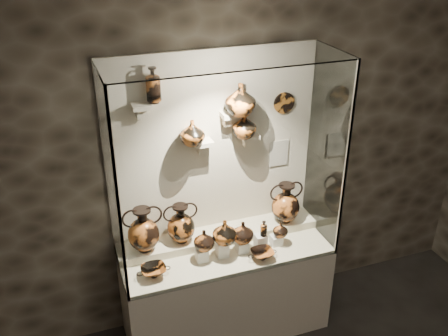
% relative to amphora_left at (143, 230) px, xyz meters
% --- Properties ---
extents(wall_back, '(5.00, 0.02, 3.20)m').
position_rel_amphora_left_xyz_m(wall_back, '(0.63, 0.18, 0.51)').
color(wall_back, '#2C241B').
rests_on(wall_back, ground).
extents(plinth, '(1.70, 0.60, 0.80)m').
position_rel_amphora_left_xyz_m(plinth, '(0.63, -0.14, -0.69)').
color(plinth, '#C2B79C').
rests_on(plinth, floor).
extents(front_tier, '(1.68, 0.58, 0.03)m').
position_rel_amphora_left_xyz_m(front_tier, '(0.63, -0.14, -0.27)').
color(front_tier, beige).
rests_on(front_tier, plinth).
extents(rear_tier, '(1.70, 0.25, 0.10)m').
position_rel_amphora_left_xyz_m(rear_tier, '(0.63, 0.03, -0.24)').
color(rear_tier, beige).
rests_on(rear_tier, plinth).
extents(back_panel, '(1.70, 0.03, 1.60)m').
position_rel_amphora_left_xyz_m(back_panel, '(0.63, 0.17, 0.51)').
color(back_panel, '#C2B79C').
rests_on(back_panel, plinth).
extents(glass_front, '(1.70, 0.01, 1.60)m').
position_rel_amphora_left_xyz_m(glass_front, '(0.63, -0.44, 0.51)').
color(glass_front, white).
rests_on(glass_front, plinth).
extents(glass_left, '(0.01, 0.60, 1.60)m').
position_rel_amphora_left_xyz_m(glass_left, '(-0.22, -0.14, 0.51)').
color(glass_left, white).
rests_on(glass_left, plinth).
extents(glass_right, '(0.01, 0.60, 1.60)m').
position_rel_amphora_left_xyz_m(glass_right, '(1.48, -0.14, 0.51)').
color(glass_right, white).
rests_on(glass_right, plinth).
extents(glass_top, '(1.70, 0.60, 0.01)m').
position_rel_amphora_left_xyz_m(glass_top, '(0.63, -0.14, 1.31)').
color(glass_top, white).
rests_on(glass_top, back_panel).
extents(frame_post_left, '(0.02, 0.02, 1.60)m').
position_rel_amphora_left_xyz_m(frame_post_left, '(-0.21, -0.43, 0.51)').
color(frame_post_left, gray).
rests_on(frame_post_left, plinth).
extents(frame_post_right, '(0.02, 0.02, 1.60)m').
position_rel_amphora_left_xyz_m(frame_post_right, '(1.47, -0.43, 0.51)').
color(frame_post_right, gray).
rests_on(frame_post_right, plinth).
extents(pedestal_a, '(0.09, 0.09, 0.10)m').
position_rel_amphora_left_xyz_m(pedestal_a, '(0.41, -0.19, -0.21)').
color(pedestal_a, silver).
rests_on(pedestal_a, front_tier).
extents(pedestal_b, '(0.09, 0.09, 0.13)m').
position_rel_amphora_left_xyz_m(pedestal_b, '(0.58, -0.19, -0.19)').
color(pedestal_b, silver).
rests_on(pedestal_b, front_tier).
extents(pedestal_c, '(0.09, 0.09, 0.09)m').
position_rel_amphora_left_xyz_m(pedestal_c, '(0.75, -0.19, -0.21)').
color(pedestal_c, silver).
rests_on(pedestal_c, front_tier).
extents(pedestal_d, '(0.09, 0.09, 0.12)m').
position_rel_amphora_left_xyz_m(pedestal_d, '(0.91, -0.19, -0.20)').
color(pedestal_d, silver).
rests_on(pedestal_d, front_tier).
extents(pedestal_e, '(0.09, 0.09, 0.08)m').
position_rel_amphora_left_xyz_m(pedestal_e, '(1.05, -0.19, -0.22)').
color(pedestal_e, silver).
rests_on(pedestal_e, front_tier).
extents(bracket_ul, '(0.14, 0.12, 0.04)m').
position_rel_amphora_left_xyz_m(bracket_ul, '(0.08, 0.10, 0.96)').
color(bracket_ul, '#C2B79C').
rests_on(bracket_ul, back_panel).
extents(bracket_ca, '(0.14, 0.12, 0.04)m').
position_rel_amphora_left_xyz_m(bracket_ca, '(0.53, 0.10, 0.61)').
color(bracket_ca, '#C2B79C').
rests_on(bracket_ca, back_panel).
extents(bracket_cb, '(0.10, 0.12, 0.04)m').
position_rel_amphora_left_xyz_m(bracket_cb, '(0.73, 0.10, 0.81)').
color(bracket_cb, '#C2B79C').
rests_on(bracket_cb, back_panel).
extents(bracket_cc, '(0.14, 0.12, 0.04)m').
position_rel_amphora_left_xyz_m(bracket_cc, '(0.91, 0.10, 0.61)').
color(bracket_cc, '#C2B79C').
rests_on(bracket_cc, back_panel).
extents(amphora_left, '(0.33, 0.33, 0.37)m').
position_rel_amphora_left_xyz_m(amphora_left, '(0.00, 0.00, 0.00)').
color(amphora_left, '#AC5721').
rests_on(amphora_left, rear_tier).
extents(amphora_mid, '(0.33, 0.33, 0.33)m').
position_rel_amphora_left_xyz_m(amphora_mid, '(0.30, 0.02, -0.02)').
color(amphora_mid, '#B25B1F').
rests_on(amphora_mid, rear_tier).
extents(amphora_right, '(0.34, 0.34, 0.36)m').
position_rel_amphora_left_xyz_m(amphora_right, '(1.22, 0.01, -0.01)').
color(amphora_right, '#AC5721').
rests_on(amphora_right, rear_tier).
extents(jug_a, '(0.21, 0.21, 0.17)m').
position_rel_amphora_left_xyz_m(jug_a, '(0.43, -0.19, -0.07)').
color(jug_a, '#AC5721').
rests_on(jug_a, pedestal_a).
extents(jug_b, '(0.20, 0.20, 0.20)m').
position_rel_amphora_left_xyz_m(jug_b, '(0.60, -0.21, -0.03)').
color(jug_b, '#B25B1F').
rests_on(jug_b, pedestal_b).
extents(jug_c, '(0.19, 0.19, 0.18)m').
position_rel_amphora_left_xyz_m(jug_c, '(0.75, -0.19, -0.08)').
color(jug_c, '#AC5721').
rests_on(jug_c, pedestal_c).
extents(jug_e, '(0.15, 0.15, 0.13)m').
position_rel_amphora_left_xyz_m(jug_e, '(1.08, -0.21, -0.11)').
color(jug_e, '#AC5721').
rests_on(jug_e, pedestal_e).
extents(lekythos_small, '(0.08, 0.08, 0.15)m').
position_rel_amphora_left_xyz_m(lekythos_small, '(0.93, -0.21, -0.06)').
color(lekythos_small, '#B25B1F').
rests_on(lekythos_small, pedestal_d).
extents(kylix_left, '(0.26, 0.22, 0.10)m').
position_rel_amphora_left_xyz_m(kylix_left, '(0.01, -0.26, -0.21)').
color(kylix_left, '#B25B1F').
rests_on(kylix_left, front_tier).
extents(kylix_right, '(0.24, 0.21, 0.09)m').
position_rel_amphora_left_xyz_m(kylix_right, '(0.86, -0.33, -0.21)').
color(kylix_right, '#AC5721').
rests_on(kylix_right, front_tier).
extents(lekythos_tall, '(0.13, 0.13, 0.28)m').
position_rel_amphora_left_xyz_m(lekythos_tall, '(0.17, 0.09, 1.12)').
color(lekythos_tall, '#AC5721').
rests_on(lekythos_tall, bracket_ul).
extents(ovoid_vase_a, '(0.19, 0.19, 0.19)m').
position_rel_amphora_left_xyz_m(ovoid_vase_a, '(0.43, 0.06, 0.73)').
color(ovoid_vase_a, '#B25B1F').
rests_on(ovoid_vase_a, bracket_ca).
extents(ovoid_vase_b, '(0.30, 0.30, 0.24)m').
position_rel_amphora_left_xyz_m(ovoid_vase_b, '(0.80, 0.03, 0.95)').
color(ovoid_vase_b, '#B25B1F').
rests_on(ovoid_vase_b, bracket_cb).
extents(ovoid_vase_c, '(0.19, 0.19, 0.19)m').
position_rel_amphora_left_xyz_m(ovoid_vase_c, '(0.85, 0.06, 0.73)').
color(ovoid_vase_c, '#B25B1F').
rests_on(ovoid_vase_c, bracket_cc).
extents(wall_plate, '(0.18, 0.02, 0.18)m').
position_rel_amphora_left_xyz_m(wall_plate, '(1.22, 0.15, 0.84)').
color(wall_plate, '#99581E').
rests_on(wall_plate, back_panel).
extents(info_placard, '(0.17, 0.01, 0.23)m').
position_rel_amphora_left_xyz_m(info_placard, '(1.20, 0.15, 0.39)').
color(info_placard, beige).
rests_on(info_placard, back_panel).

